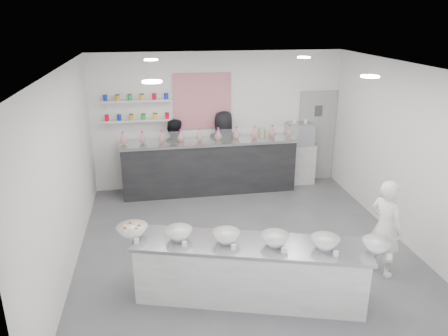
# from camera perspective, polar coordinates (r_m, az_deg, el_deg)

# --- Properties ---
(floor) EXTENTS (6.00, 6.00, 0.00)m
(floor) POSITION_cam_1_polar(r_m,az_deg,el_deg) (7.51, 2.76, -10.43)
(floor) COLOR #515156
(floor) RESTS_ON ground
(ceiling) EXTENTS (6.00, 6.00, 0.00)m
(ceiling) POSITION_cam_1_polar(r_m,az_deg,el_deg) (6.55, 3.19, 12.93)
(ceiling) COLOR white
(ceiling) RESTS_ON floor
(back_wall) EXTENTS (5.50, 0.00, 5.50)m
(back_wall) POSITION_cam_1_polar(r_m,az_deg,el_deg) (9.72, -0.75, 6.20)
(back_wall) COLOR white
(back_wall) RESTS_ON floor
(left_wall) EXTENTS (0.00, 6.00, 6.00)m
(left_wall) POSITION_cam_1_polar(r_m,az_deg,el_deg) (6.88, -20.06, -0.80)
(left_wall) COLOR white
(left_wall) RESTS_ON floor
(right_wall) EXTENTS (0.00, 6.00, 6.00)m
(right_wall) POSITION_cam_1_polar(r_m,az_deg,el_deg) (7.91, 22.83, 1.46)
(right_wall) COLOR white
(right_wall) RESTS_ON floor
(back_door) EXTENTS (0.88, 0.04, 2.10)m
(back_door) POSITION_cam_1_polar(r_m,az_deg,el_deg) (10.39, 11.96, 4.09)
(back_door) COLOR gray
(back_door) RESTS_ON floor
(pattern_panel) EXTENTS (1.25, 0.03, 1.20)m
(pattern_panel) POSITION_cam_1_polar(r_m,az_deg,el_deg) (9.56, -2.84, 8.70)
(pattern_panel) COLOR #B8042D
(pattern_panel) RESTS_ON back_wall
(jar_shelf_lower) EXTENTS (1.45, 0.22, 0.04)m
(jar_shelf_lower) POSITION_cam_1_polar(r_m,az_deg,el_deg) (9.51, -11.21, 6.13)
(jar_shelf_lower) COLOR silver
(jar_shelf_lower) RESTS_ON back_wall
(jar_shelf_upper) EXTENTS (1.45, 0.22, 0.04)m
(jar_shelf_upper) POSITION_cam_1_polar(r_m,az_deg,el_deg) (9.42, -11.38, 8.62)
(jar_shelf_upper) COLOR silver
(jar_shelf_upper) RESTS_ON back_wall
(preserve_jars) EXTENTS (1.45, 0.10, 0.56)m
(preserve_jars) POSITION_cam_1_polar(r_m,az_deg,el_deg) (9.43, -11.33, 7.76)
(preserve_jars) COLOR #F90026
(preserve_jars) RESTS_ON jar_shelf_lower
(downlight_0) EXTENTS (0.24, 0.24, 0.02)m
(downlight_0) POSITION_cam_1_polar(r_m,az_deg,el_deg) (5.41, -9.38, 11.07)
(downlight_0) COLOR white
(downlight_0) RESTS_ON ceiling
(downlight_1) EXTENTS (0.24, 0.24, 0.02)m
(downlight_1) POSITION_cam_1_polar(r_m,az_deg,el_deg) (6.09, 18.54, 11.27)
(downlight_1) COLOR white
(downlight_1) RESTS_ON ceiling
(downlight_2) EXTENTS (0.24, 0.24, 0.02)m
(downlight_2) POSITION_cam_1_polar(r_m,az_deg,el_deg) (7.99, -9.52, 13.77)
(downlight_2) COLOR white
(downlight_2) RESTS_ON ceiling
(downlight_3) EXTENTS (0.24, 0.24, 0.02)m
(downlight_3) POSITION_cam_1_polar(r_m,az_deg,el_deg) (8.46, 10.38, 14.04)
(downlight_3) COLOR white
(downlight_3) RESTS_ON ceiling
(prep_counter) EXTENTS (3.23, 1.57, 0.86)m
(prep_counter) POSITION_cam_1_polar(r_m,az_deg,el_deg) (6.14, 3.38, -13.28)
(prep_counter) COLOR #ADADA8
(prep_counter) RESTS_ON floor
(back_bar) EXTENTS (3.79, 0.74, 1.17)m
(back_bar) POSITION_cam_1_polar(r_m,az_deg,el_deg) (9.57, -1.93, 0.25)
(back_bar) COLOR black
(back_bar) RESTS_ON floor
(sneeze_guard) EXTENTS (3.73, 0.07, 0.32)m
(sneeze_guard) POSITION_cam_1_polar(r_m,az_deg,el_deg) (9.03, -1.68, 4.02)
(sneeze_guard) COLOR white
(sneeze_guard) RESTS_ON back_bar
(espresso_ledge) EXTENTS (1.29, 0.41, 0.96)m
(espresso_ledge) POSITION_cam_1_polar(r_m,az_deg,el_deg) (10.14, 8.15, 0.56)
(espresso_ledge) COLOR #ADADA8
(espresso_ledge) RESTS_ON floor
(espresso_machine) EXTENTS (0.60, 0.41, 0.46)m
(espresso_machine) POSITION_cam_1_polar(r_m,az_deg,el_deg) (10.02, 9.81, 4.46)
(espresso_machine) COLOR #93969E
(espresso_machine) RESTS_ON espresso_ledge
(cup_stacks) EXTENTS (0.27, 0.24, 0.36)m
(cup_stacks) POSITION_cam_1_polar(r_m,az_deg,el_deg) (9.80, 5.26, 4.04)
(cup_stacks) COLOR tan
(cup_stacks) RESTS_ON espresso_ledge
(prep_bowls) EXTENTS (3.61, 1.47, 0.15)m
(prep_bowls) POSITION_cam_1_polar(r_m,az_deg,el_deg) (5.88, 3.48, -9.15)
(prep_bowls) COLOR white
(prep_bowls) RESTS_ON prep_counter
(label_cards) EXTENTS (3.31, 0.04, 0.07)m
(label_cards) POSITION_cam_1_polar(r_m,az_deg,el_deg) (5.52, 6.06, -11.77)
(label_cards) COLOR white
(label_cards) RESTS_ON prep_counter
(cookie_bags) EXTENTS (3.76, 0.21, 0.28)m
(cookie_bags) POSITION_cam_1_polar(r_m,az_deg,el_deg) (9.35, -1.98, 4.43)
(cookie_bags) COLOR #CE5F80
(cookie_bags) RESTS_ON back_bar
(woman_prep) EXTENTS (0.55, 0.65, 1.51)m
(woman_prep) POSITION_cam_1_polar(r_m,az_deg,el_deg) (6.94, 20.30, -7.36)
(woman_prep) COLOR white
(woman_prep) RESTS_ON floor
(staff_left) EXTENTS (0.87, 0.72, 1.62)m
(staff_left) POSITION_cam_1_polar(r_m,az_deg,el_deg) (9.67, -6.57, 1.74)
(staff_left) COLOR black
(staff_left) RESTS_ON floor
(staff_right) EXTENTS (0.93, 0.67, 1.74)m
(staff_right) POSITION_cam_1_polar(r_m,az_deg,el_deg) (9.76, -0.03, 2.43)
(staff_right) COLOR black
(staff_right) RESTS_ON floor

